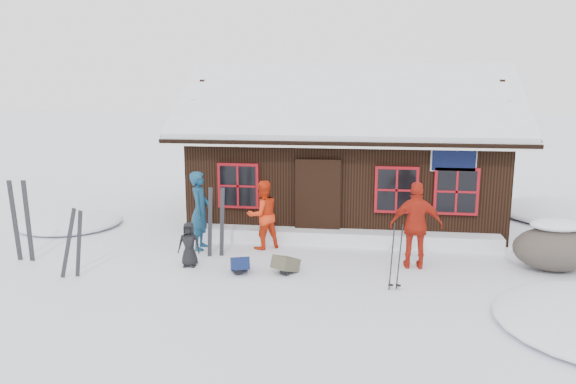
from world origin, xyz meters
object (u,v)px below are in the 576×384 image
Objects in this scene: skier_orange_left at (263,215)px; backpack_blue at (240,267)px; skier_teal at (200,210)px; boulder at (554,247)px; skier_crouched at (189,244)px; ski_poles at (396,258)px; ski_pair_left at (73,244)px; backpack_olive at (286,267)px; skier_orange_right at (416,225)px.

skier_orange_left is 1.93m from backpack_blue.
skier_orange_left is at bearing 67.47° from backpack_blue.
skier_teal is 1.11× the size of boulder.
skier_crouched is 0.73× the size of ski_poles.
skier_orange_left is 1.10× the size of ski_pair_left.
ski_pair_left is (-9.76, -1.83, 0.21)m from boulder.
backpack_olive is (0.95, 0.10, 0.00)m from backpack_blue.
boulder is at bearing 25.43° from ski_poles.
skier_orange_left is at bearing 173.64° from boulder.
boulder is 1.25× the size of ski_poles.
boulder is at bearing 17.62° from ski_pair_left.
skier_orange_left reaches higher than skier_crouched.
boulder is at bearing -175.51° from skier_orange_right.
skier_orange_left is at bearing 44.98° from skier_crouched.
ski_poles reaches higher than backpack_blue.
skier_orange_right reaches higher than backpack_blue.
boulder is (7.68, 0.83, 0.01)m from skier_crouched.
ski_poles reaches higher than skier_crouched.
ski_poles reaches higher than backpack_olive.
skier_orange_right is 1.25× the size of ski_pair_left.
skier_orange_left is 2.05m from skier_crouched.
backpack_blue is at bearing 48.08° from skier_orange_left.
boulder reaches higher than backpack_olive.
ski_pair_left is (-1.95, -2.30, -0.23)m from skier_teal.
skier_orange_right is 1.92× the size of skier_crouched.
ski_pair_left reaches higher than boulder.
backpack_olive is at bearing -8.35° from skier_crouched.
skier_orange_right is at bearing -174.91° from boulder.
backpack_blue is (-3.63, -0.83, -0.80)m from skier_orange_right.
skier_teal is 4.92m from ski_poles.
skier_teal is 3.81× the size of backpack_blue.
skier_teal is 1.39× the size of ski_poles.
ski_poles is at bearing -154.57° from boulder.
skier_orange_right is at bearing 2.55° from skier_crouched.
ski_pair_left is at bearing -169.40° from boulder.
skier_teal is 7.84m from boulder.
backpack_blue is at bearing -141.91° from skier_teal.
ski_poles is (4.32, -0.77, 0.14)m from skier_crouched.
skier_teal is 2.18m from backpack_blue.
skier_orange_left reaches higher than backpack_olive.
boulder is 1.12× the size of ski_pair_left.
backpack_olive reaches higher than backpack_blue.
skier_crouched is 7.73m from boulder.
skier_teal is at bearing 112.35° from backpack_blue.
skier_teal is 3.02m from ski_pair_left.
ski_poles is at bearing -26.86° from backpack_blue.
skier_orange_left is 0.88× the size of skier_orange_right.
backpack_blue is 0.96× the size of backpack_olive.
ski_pair_left reaches higher than ski_poles.
skier_crouched is at bearing 169.84° from ski_poles.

